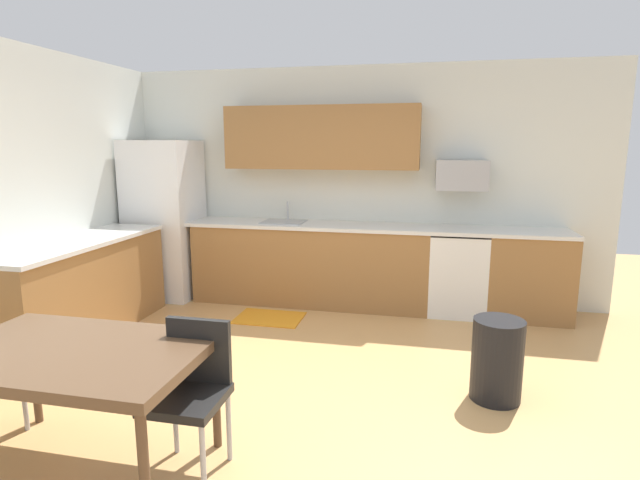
% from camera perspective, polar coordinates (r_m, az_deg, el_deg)
% --- Properties ---
extents(ground_plane, '(12.00, 12.00, 0.00)m').
position_cam_1_polar(ground_plane, '(3.81, -3.40, -17.81)').
color(ground_plane, tan).
extents(wall_back, '(5.80, 0.10, 2.70)m').
position_cam_1_polar(wall_back, '(5.96, 3.44, 6.20)').
color(wall_back, silver).
rests_on(wall_back, ground).
extents(cabinet_run_back, '(2.70, 0.60, 0.90)m').
position_cam_1_polar(cabinet_run_back, '(5.83, -1.10, -2.83)').
color(cabinet_run_back, olive).
rests_on(cabinet_run_back, ground).
extents(cabinet_run_back_right, '(0.85, 0.60, 0.90)m').
position_cam_1_polar(cabinet_run_back_right, '(5.78, 22.52, -3.80)').
color(cabinet_run_back_right, olive).
rests_on(cabinet_run_back_right, ground).
extents(cabinet_run_left, '(0.60, 2.00, 0.90)m').
position_cam_1_polar(cabinet_run_left, '(5.33, -25.55, -5.22)').
color(cabinet_run_left, olive).
rests_on(cabinet_run_left, ground).
extents(countertop_back, '(4.80, 0.64, 0.04)m').
position_cam_1_polar(countertop_back, '(5.66, 2.83, 1.59)').
color(countertop_back, silver).
rests_on(countertop_back, cabinet_run_back).
extents(countertop_left, '(0.64, 2.00, 0.04)m').
position_cam_1_polar(countertop_left, '(5.23, -25.96, -0.25)').
color(countertop_left, silver).
rests_on(countertop_left, cabinet_run_left).
extents(upper_cabinets_back, '(2.20, 0.34, 0.70)m').
position_cam_1_polar(upper_cabinets_back, '(5.78, 0.15, 11.54)').
color(upper_cabinets_back, olive).
extents(refrigerator, '(0.76, 0.70, 1.87)m').
position_cam_1_polar(refrigerator, '(6.32, -17.18, 2.23)').
color(refrigerator, white).
rests_on(refrigerator, ground).
extents(oven_range, '(0.60, 0.60, 0.91)m').
position_cam_1_polar(oven_range, '(5.69, 15.30, -3.52)').
color(oven_range, white).
rests_on(oven_range, ground).
extents(microwave, '(0.54, 0.36, 0.32)m').
position_cam_1_polar(microwave, '(5.63, 15.78, 7.11)').
color(microwave, '#9EA0A5').
extents(sink_basin, '(0.48, 0.40, 0.14)m').
position_cam_1_polar(sink_basin, '(5.83, -4.15, 1.44)').
color(sink_basin, '#A5A8AD').
rests_on(sink_basin, countertop_back).
extents(sink_faucet, '(0.02, 0.02, 0.24)m').
position_cam_1_polar(sink_faucet, '(5.98, -3.68, 3.23)').
color(sink_faucet, '#B2B5BA').
rests_on(sink_faucet, countertop_back).
extents(dining_table, '(1.40, 0.90, 0.73)m').
position_cam_1_polar(dining_table, '(3.10, -26.17, -12.05)').
color(dining_table, brown).
rests_on(dining_table, ground).
extents(chair_near_table, '(0.40, 0.40, 0.85)m').
position_cam_1_polar(chair_near_table, '(3.00, -14.38, -15.59)').
color(chair_near_table, black).
rests_on(chair_near_table, ground).
extents(trash_bin, '(0.36, 0.36, 0.60)m').
position_cam_1_polar(trash_bin, '(3.92, 19.45, -12.69)').
color(trash_bin, black).
rests_on(trash_bin, ground).
extents(floor_mat, '(0.70, 0.50, 0.01)m').
position_cam_1_polar(floor_mat, '(5.44, -5.78, -8.79)').
color(floor_mat, orange).
rests_on(floor_mat, ground).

